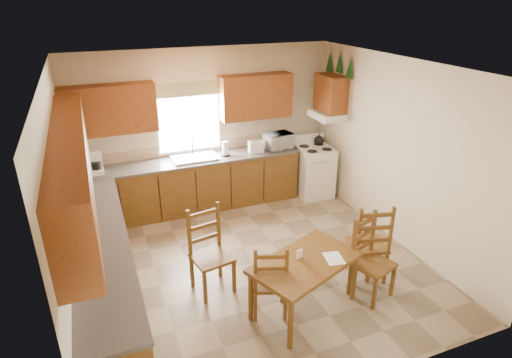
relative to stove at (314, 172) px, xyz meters
name	(u,v)px	position (x,y,z in m)	size (l,w,h in m)	color
floor	(254,263)	(-1.86, -1.68, -0.45)	(4.50, 4.50, 0.00)	gray
ceiling	(254,68)	(-1.86, -1.68, 2.25)	(4.50, 4.50, 0.00)	brown
wall_left	(64,205)	(-4.11, -1.68, 0.90)	(4.50, 4.50, 0.00)	beige
wall_right	(397,153)	(0.39, -1.68, 0.90)	(4.50, 4.50, 0.00)	beige
wall_back	(206,128)	(-1.86, 0.57, 0.90)	(4.50, 4.50, 0.00)	beige
wall_front	(353,274)	(-1.86, -3.93, 0.90)	(4.50, 4.50, 0.00)	beige
lower_cab_back	(192,186)	(-2.24, 0.27, -0.01)	(3.75, 0.60, 0.88)	brown
lower_cab_left	(105,275)	(-3.81, -1.83, -0.01)	(0.60, 3.60, 0.88)	brown
counter_back	(191,161)	(-2.24, 0.27, 0.45)	(3.75, 0.63, 0.04)	#4D4744
counter_left	(100,241)	(-3.81, -1.83, 0.45)	(0.63, 3.60, 0.04)	#4D4744
backsplash	(186,149)	(-2.24, 0.56, 0.56)	(3.75, 0.01, 0.18)	tan
upper_cab_back_left	(109,110)	(-3.41, 0.40, 1.40)	(1.41, 0.33, 0.75)	brown
upper_cab_back_right	(256,96)	(-1.00, 0.40, 1.40)	(1.25, 0.33, 0.75)	brown
upper_cab_left	(72,165)	(-3.95, -1.83, 1.40)	(0.33, 3.60, 0.75)	brown
upper_cab_stove	(331,93)	(0.22, -0.03, 1.45)	(0.33, 0.62, 0.62)	brown
range_hood	(327,115)	(0.17, -0.03, 1.07)	(0.44, 0.62, 0.12)	silver
window_frame	(189,119)	(-2.16, 0.54, 1.10)	(1.13, 0.02, 1.18)	silver
window_pane	(189,119)	(-2.16, 0.53, 1.10)	(1.05, 0.01, 1.10)	white
window_valance	(187,89)	(-2.16, 0.51, 1.60)	(1.19, 0.01, 0.24)	#3F6232
sink_basin	(195,158)	(-2.16, 0.27, 0.49)	(0.75, 0.45, 0.04)	silver
pine_decal_a	(350,67)	(0.35, -0.35, 1.93)	(0.22, 0.22, 0.36)	#154617
pine_decal_b	(340,62)	(0.35, -0.03, 1.97)	(0.22, 0.22, 0.36)	#154617
pine_decal_c	(330,62)	(0.35, 0.29, 1.93)	(0.22, 0.22, 0.36)	#154617
stove	(314,172)	(0.00, 0.00, 0.00)	(0.61, 0.63, 0.90)	silver
coffeemaker	(96,164)	(-3.72, 0.23, 0.62)	(0.18, 0.21, 0.30)	silver
paper_towel	(225,149)	(-1.63, 0.23, 0.59)	(0.11, 0.11, 0.25)	white
toaster	(256,147)	(-1.09, 0.20, 0.57)	(0.24, 0.15, 0.20)	silver
microwave	(279,141)	(-0.63, 0.23, 0.61)	(0.46, 0.33, 0.27)	silver
dining_table	(304,285)	(-1.66, -2.77, -0.11)	(1.28, 0.73, 0.68)	brown
chair_near_left	(269,278)	(-2.06, -2.66, 0.03)	(0.40, 0.38, 0.96)	brown
chair_near_right	(368,240)	(-0.60, -2.49, 0.11)	(0.47, 0.44, 1.11)	brown
chair_far_left	(212,253)	(-2.56, -2.01, 0.10)	(0.46, 0.44, 1.10)	brown
chair_far_right	(374,260)	(-0.76, -2.86, 0.08)	(0.44, 0.42, 1.05)	brown
table_paper	(334,258)	(-1.33, -2.85, 0.24)	(0.20, 0.27, 0.00)	white
table_card	(299,254)	(-1.70, -2.69, 0.29)	(0.08, 0.02, 0.11)	white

